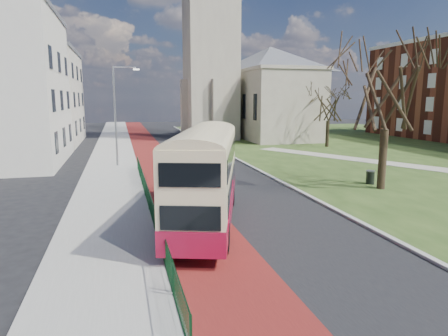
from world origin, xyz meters
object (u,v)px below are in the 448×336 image
object	(u,v)px
bus	(206,173)
winter_tree_near	(388,80)
streetlamp	(117,111)
litter_bin	(370,177)
winter_tree_far	(329,100)

from	to	relation	value
bus	winter_tree_near	bearing A→B (deg)	36.77
streetlamp	winter_tree_near	world-z (taller)	winter_tree_near
streetlamp	litter_bin	size ratio (longest dim) A/B	8.93
litter_bin	winter_tree_near	bearing A→B (deg)	-96.53
winter_tree_near	winter_tree_far	bearing A→B (deg)	69.59
bus	winter_tree_near	world-z (taller)	winter_tree_near
streetlamp	bus	world-z (taller)	streetlamp
bus	litter_bin	distance (m)	13.48
streetlamp	bus	bearing A→B (deg)	-77.57
streetlamp	winter_tree_far	xyz separation A→B (m)	(23.35, 7.81, 0.76)
winter_tree_near	streetlamp	bearing A→B (deg)	141.13
winter_tree_near	litter_bin	size ratio (longest dim) A/B	10.64
streetlamp	litter_bin	distance (m)	19.95
winter_tree_near	winter_tree_far	world-z (taller)	winter_tree_near
bus	winter_tree_far	bearing A→B (deg)	69.19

